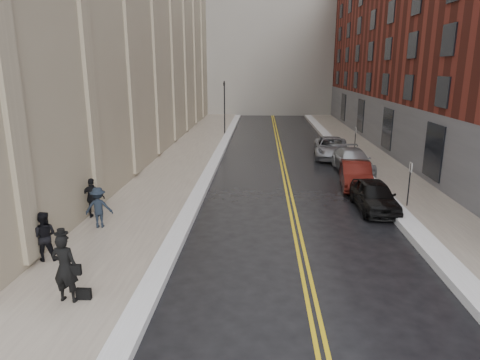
# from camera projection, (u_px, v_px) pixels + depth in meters

# --- Properties ---
(ground) EXTENTS (160.00, 160.00, 0.00)m
(ground) POSITION_uv_depth(u_px,v_px,m) (226.00, 289.00, 12.83)
(ground) COLOR black
(ground) RESTS_ON ground
(sidewalk_left) EXTENTS (4.00, 64.00, 0.15)m
(sidewalk_left) POSITION_uv_depth(u_px,v_px,m) (178.00, 166.00, 28.48)
(sidewalk_left) COLOR gray
(sidewalk_left) RESTS_ON ground
(sidewalk_right) EXTENTS (3.00, 64.00, 0.15)m
(sidewalk_right) POSITION_uv_depth(u_px,v_px,m) (384.00, 169.00, 27.82)
(sidewalk_right) COLOR gray
(sidewalk_right) RESTS_ON ground
(lane_stripe_a) EXTENTS (0.12, 64.00, 0.01)m
(lane_stripe_a) POSITION_uv_depth(u_px,v_px,m) (282.00, 168.00, 28.16)
(lane_stripe_a) COLOR gold
(lane_stripe_a) RESTS_ON ground
(lane_stripe_b) EXTENTS (0.12, 64.00, 0.01)m
(lane_stripe_b) POSITION_uv_depth(u_px,v_px,m) (286.00, 168.00, 28.15)
(lane_stripe_b) COLOR gold
(lane_stripe_b) RESTS_ON ground
(snow_ridge_left) EXTENTS (0.70, 60.80, 0.26)m
(snow_ridge_left) POSITION_uv_depth(u_px,v_px,m) (213.00, 166.00, 28.35)
(snow_ridge_left) COLOR white
(snow_ridge_left) RESTS_ON ground
(snow_ridge_right) EXTENTS (0.85, 60.80, 0.30)m
(snow_ridge_right) POSITION_uv_depth(u_px,v_px,m) (355.00, 167.00, 27.89)
(snow_ridge_right) COLOR white
(snow_ridge_right) RESTS_ON ground
(traffic_signal) EXTENTS (0.18, 0.15, 5.20)m
(traffic_signal) POSITION_uv_depth(u_px,v_px,m) (224.00, 103.00, 41.14)
(traffic_signal) COLOR black
(traffic_signal) RESTS_ON ground
(parking_sign_near) EXTENTS (0.06, 0.35, 2.23)m
(parking_sign_near) POSITION_uv_depth(u_px,v_px,m) (409.00, 181.00, 19.82)
(parking_sign_near) COLOR black
(parking_sign_near) RESTS_ON ground
(parking_sign_far) EXTENTS (0.06, 0.35, 2.23)m
(parking_sign_far) POSITION_uv_depth(u_px,v_px,m) (355.00, 139.00, 31.41)
(parking_sign_far) COLOR black
(parking_sign_far) RESTS_ON ground
(car_black) EXTENTS (1.76, 4.15, 1.40)m
(car_black) POSITION_uv_depth(u_px,v_px,m) (374.00, 196.00, 19.79)
(car_black) COLOR black
(car_black) RESTS_ON ground
(car_maroon) EXTENTS (1.97, 4.49, 1.43)m
(car_maroon) POSITION_uv_depth(u_px,v_px,m) (356.00, 175.00, 23.54)
(car_maroon) COLOR #48110C
(car_maroon) RESTS_ON ground
(car_silver_near) EXTENTS (2.20, 5.04, 1.44)m
(car_silver_near) POSITION_uv_depth(u_px,v_px,m) (353.00, 161.00, 27.08)
(car_silver_near) COLOR #AAAEB2
(car_silver_near) RESTS_ON ground
(car_silver_far) EXTENTS (2.96, 5.51, 1.47)m
(car_silver_far) POSITION_uv_depth(u_px,v_px,m) (331.00, 148.00, 31.41)
(car_silver_far) COLOR gray
(car_silver_far) RESTS_ON ground
(pedestrian_main) EXTENTS (0.77, 0.55, 2.00)m
(pedestrian_main) POSITION_uv_depth(u_px,v_px,m) (65.00, 268.00, 11.67)
(pedestrian_main) COLOR black
(pedestrian_main) RESTS_ON sidewalk_left
(pedestrian_a) EXTENTS (0.93, 0.78, 1.70)m
(pedestrian_a) POSITION_uv_depth(u_px,v_px,m) (44.00, 236.00, 14.26)
(pedestrian_a) COLOR black
(pedestrian_a) RESTS_ON sidewalk_left
(pedestrian_b) EXTENTS (1.16, 0.77, 1.67)m
(pedestrian_b) POSITION_uv_depth(u_px,v_px,m) (99.00, 207.00, 17.23)
(pedestrian_b) COLOR black
(pedestrian_b) RESTS_ON sidewalk_left
(pedestrian_c) EXTENTS (1.05, 0.51, 1.74)m
(pedestrian_c) POSITION_uv_depth(u_px,v_px,m) (93.00, 198.00, 18.34)
(pedestrian_c) COLOR black
(pedestrian_c) RESTS_ON sidewalk_left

